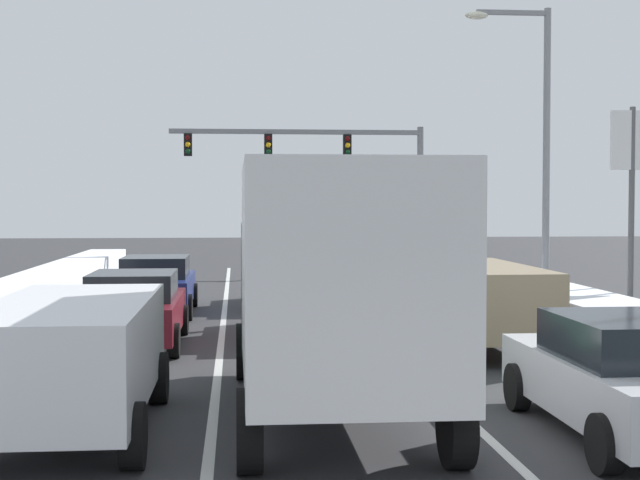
{
  "coord_description": "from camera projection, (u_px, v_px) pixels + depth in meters",
  "views": [
    {
      "loc": [
        -1.38,
        -4.9,
        2.89
      ],
      "look_at": [
        0.91,
        20.56,
        1.89
      ],
      "focal_mm": 52.47,
      "sensor_mm": 36.0,
      "label": 1
    }
  ],
  "objects": [
    {
      "name": "sedan_maroon_left_lane_second",
      "position": [
        134.0,
        309.0,
        18.83
      ],
      "size": [
        2.0,
        4.5,
        1.51
      ],
      "color": "maroon",
      "rests_on": "ground"
    },
    {
      "name": "sedan_navy_left_lane_third",
      "position": [
        156.0,
        285.0,
        24.41
      ],
      "size": [
        2.0,
        4.5,
        1.51
      ],
      "color": "navy",
      "rests_on": "ground"
    },
    {
      "name": "traffic_light_gantry",
      "position": [
        333.0,
        160.0,
        40.14
      ],
      "size": [
        10.94,
        0.47,
        6.2
      ],
      "color": "slate",
      "rests_on": "ground"
    },
    {
      "name": "suv_tan_right_lane_second",
      "position": [
        478.0,
        298.0,
        18.43
      ],
      "size": [
        2.16,
        4.9,
        1.67
      ],
      "color": "#937F60",
      "rests_on": "ground"
    },
    {
      "name": "suv_white_left_lane_nearest",
      "position": [
        70.0,
        353.0,
        11.68
      ],
      "size": [
        2.16,
        4.9,
        1.67
      ],
      "color": "silver",
      "rests_on": "ground"
    },
    {
      "name": "lane_stripe_between_right_lane_and_center_lane",
      "position": [
        363.0,
        322.0,
        22.76
      ],
      "size": [
        0.14,
        38.66,
        0.01
      ],
      "primitive_type": "cube",
      "color": "silver",
      "rests_on": "ground"
    },
    {
      "name": "sedan_gray_center_lane_third",
      "position": [
        290.0,
        278.0,
        26.43
      ],
      "size": [
        2.0,
        4.5,
        1.51
      ],
      "color": "slate",
      "rests_on": "ground"
    },
    {
      "name": "snow_bank_right_shoulder",
      "position": [
        574.0,
        306.0,
        23.22
      ],
      "size": [
        1.95,
        38.66,
        0.67
      ],
      "primitive_type": "cube",
      "color": "white",
      "rests_on": "ground"
    },
    {
      "name": "box_truck_center_lane_nearest",
      "position": [
        331.0,
        278.0,
        12.42
      ],
      "size": [
        2.53,
        7.2,
        3.36
      ],
      "color": "#1E5633",
      "rests_on": "ground"
    },
    {
      "name": "street_lamp_right_mid",
      "position": [
        536.0,
        127.0,
        28.34
      ],
      "size": [
        2.66,
        0.36,
        8.79
      ],
      "color": "gray",
      "rests_on": "ground"
    },
    {
      "name": "lane_stripe_between_center_lane_and_left_lane",
      "position": [
        223.0,
        323.0,
        22.45
      ],
      "size": [
        0.14,
        38.66,
        0.01
      ],
      "primitive_type": "cube",
      "color": "silver",
      "rests_on": "ground"
    },
    {
      "name": "ground_plane",
      "position": [
        304.0,
        345.0,
        19.11
      ],
      "size": [
        120.0,
        120.0,
        0.0
      ],
      "primitive_type": "plane",
      "color": "#333335"
    },
    {
      "name": "sedan_silver_right_lane_nearest",
      "position": [
        627.0,
        376.0,
        11.5
      ],
      "size": [
        2.0,
        4.5,
        1.51
      ],
      "color": "#B7BABF",
      "rests_on": "ground"
    },
    {
      "name": "sedan_red_center_lane_second",
      "position": [
        305.0,
        300.0,
        20.52
      ],
      "size": [
        2.0,
        4.5,
        1.51
      ],
      "color": "maroon",
      "rests_on": "ground"
    },
    {
      "name": "suv_black_right_lane_third",
      "position": [
        425.0,
        274.0,
        24.86
      ],
      "size": [
        2.16,
        4.9,
        1.67
      ],
      "color": "black",
      "rests_on": "ground"
    }
  ]
}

